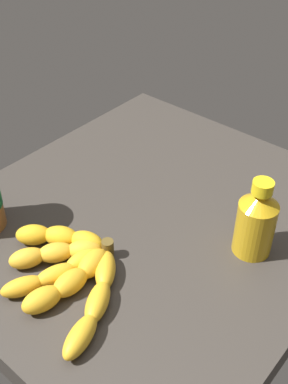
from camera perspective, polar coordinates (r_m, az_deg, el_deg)
ground_plane at (r=88.14cm, az=0.71°, el=-3.87°), size 70.95×64.08×4.91cm
banana_bunch at (r=75.73cm, az=-9.08°, el=-9.10°), size 19.94×26.27×3.53cm
honey_bottle at (r=77.76cm, az=13.30°, el=-3.38°), size 6.39×6.39×14.15cm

